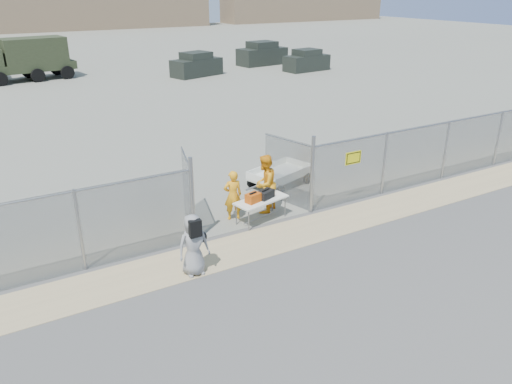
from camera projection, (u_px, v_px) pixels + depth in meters
ground at (293, 255)px, 13.37m from camera, size 160.00×160.00×0.00m
tarmac_inside at (45, 62)px, 46.98m from camera, size 160.00×80.00×0.01m
dirt_strip at (274, 239)px, 14.17m from camera, size 44.00×1.60×0.01m
distant_hills at (37, 0)px, 76.37m from camera, size 140.00×6.00×9.00m
chain_link_fence at (256, 192)px, 14.55m from camera, size 40.00×0.20×2.20m
folding_table at (261, 210)px, 15.16m from camera, size 1.80×1.04×0.72m
orange_bag at (253, 198)px, 14.77m from camera, size 0.50×0.40×0.27m
black_duffel at (266, 194)px, 15.05m from camera, size 0.59×0.47×0.25m
security_worker_left at (233, 195)px, 15.11m from camera, size 0.64×0.48×1.58m
security_worker_right at (265, 184)px, 15.58m from camera, size 1.15×1.09×1.88m
visitor at (193, 245)px, 12.20m from camera, size 0.81×0.54×1.61m
utility_trailer at (280, 176)px, 17.86m from camera, size 3.26×2.34×0.71m
military_truck at (28, 59)px, 37.29m from camera, size 6.74×3.29×3.09m
parked_vehicle_near at (196, 64)px, 39.23m from camera, size 4.36×2.88×1.81m
parked_vehicle_mid at (262, 53)px, 44.78m from camera, size 4.64×2.52×2.00m
parked_vehicle_far at (307, 60)px, 41.67m from camera, size 4.01×2.17×1.74m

